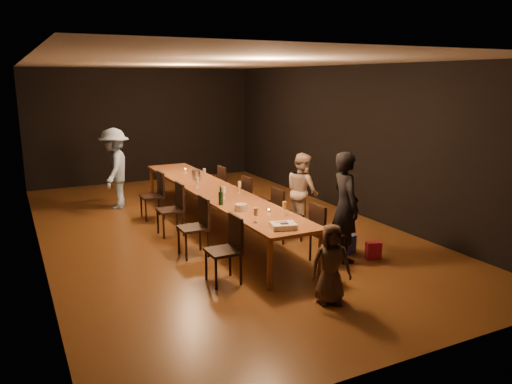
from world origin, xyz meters
name	(u,v)px	position (x,y,z in m)	size (l,w,h in m)	color
ground	(215,228)	(0.00, 0.00, 0.00)	(10.00, 10.00, 0.00)	#412710
room_shell	(213,116)	(0.00, 0.00, 2.08)	(6.04, 10.04, 3.02)	black
table	(214,192)	(0.00, 0.00, 0.70)	(0.90, 6.00, 0.75)	brown
chair_right_0	(327,233)	(0.85, -2.40, 0.47)	(0.42, 0.42, 0.93)	black
chair_right_1	(287,214)	(0.85, -1.20, 0.47)	(0.42, 0.42, 0.93)	black
chair_right_2	(256,199)	(0.85, 0.00, 0.47)	(0.42, 0.42, 0.93)	black
chair_right_3	(230,187)	(0.85, 1.20, 0.47)	(0.42, 0.42, 0.93)	black
chair_left_0	(223,250)	(-0.85, -2.40, 0.47)	(0.42, 0.42, 0.93)	black
chair_left_1	(193,227)	(-0.85, -1.20, 0.47)	(0.42, 0.42, 0.93)	black
chair_left_2	(170,209)	(-0.85, 0.00, 0.47)	(0.42, 0.42, 0.93)	black
chair_left_3	(152,196)	(-0.85, 1.20, 0.47)	(0.42, 0.42, 0.93)	black
woman_birthday	(345,207)	(1.15, -2.42, 0.84)	(0.61, 0.40, 1.68)	black
woman_tan	(302,191)	(1.46, -0.71, 0.71)	(0.69, 0.54, 1.42)	beige
man_blue	(115,169)	(-1.32, 2.36, 0.86)	(1.11, 0.64, 1.72)	#83A4CB
child	(331,264)	(0.10, -3.56, 0.51)	(0.49, 0.32, 1.01)	#453426
gift_bag_red	(373,251)	(1.58, -2.60, 0.14)	(0.23, 0.13, 0.27)	#C21D43
gift_bag_blue	(348,244)	(1.40, -2.20, 0.14)	(0.23, 0.15, 0.29)	#273DAB
birthday_cake	(283,226)	(-0.09, -2.70, 0.79)	(0.39, 0.34, 0.08)	white
plate_stack	(241,208)	(-0.21, -1.62, 0.80)	(0.19, 0.19, 0.11)	silver
champagne_bottle	(221,195)	(-0.34, -1.13, 0.91)	(0.07, 0.07, 0.32)	black
ice_bucket	(196,175)	(0.01, 0.99, 0.85)	(0.18, 0.18, 0.20)	#B5B4B9
wineglass_0	(256,215)	(-0.28, -2.26, 0.85)	(0.06, 0.06, 0.21)	beige
wineglass_1	(284,208)	(0.26, -2.11, 0.85)	(0.06, 0.06, 0.21)	beige
wineglass_2	(224,193)	(-0.13, -0.76, 0.85)	(0.06, 0.06, 0.21)	silver
wineglass_3	(240,187)	(0.30, -0.46, 0.85)	(0.06, 0.06, 0.21)	beige
wineglass_4	(197,183)	(-0.24, 0.23, 0.85)	(0.06, 0.06, 0.21)	silver
wineglass_5	(204,174)	(0.19, 1.00, 0.85)	(0.06, 0.06, 0.21)	silver
tealight_near	(269,211)	(0.15, -1.84, 0.77)	(0.05, 0.05, 0.03)	#B2B7B2
tealight_mid	(221,187)	(0.15, 0.05, 0.77)	(0.05, 0.05, 0.03)	#B2B7B2
tealight_far	(185,170)	(0.15, 2.07, 0.77)	(0.05, 0.05, 0.03)	#B2B7B2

